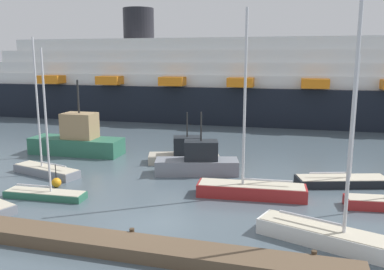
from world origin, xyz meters
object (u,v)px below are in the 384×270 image
sailboat_5 (251,188)px  fishing_boat_0 (198,162)px  fishing_boat_2 (77,140)px  sailboat_3 (45,191)px  sailboat_1 (343,180)px  cruise_ship (246,84)px  sailboat_2 (46,169)px  sailboat_4 (332,233)px  fishing_boat_1 (185,153)px  channel_buoy_0 (56,182)px

sailboat_5 → fishing_boat_0: bearing=-46.6°
sailboat_5 → fishing_boat_2: sailboat_5 is taller
sailboat_3 → sailboat_1: bearing=19.4°
cruise_ship → fishing_boat_0: bearing=-90.4°
sailboat_2 → sailboat_3: 5.38m
sailboat_2 → sailboat_4: sailboat_4 is taller
sailboat_5 → fishing_boat_2: size_ratio=1.36×
fishing_boat_0 → fishing_boat_1: fishing_boat_0 is taller
sailboat_2 → fishing_boat_1: 11.09m
sailboat_5 → fishing_boat_0: (-4.57, 4.09, 0.33)m
sailboat_3 → fishing_boat_1: sailboat_3 is taller
sailboat_5 → sailboat_3: bearing=11.7°
sailboat_2 → fishing_boat_1: (9.09, 6.36, 0.30)m
sailboat_3 → cruise_ship: cruise_ship is taller
sailboat_4 → fishing_boat_1: size_ratio=1.98×
fishing_boat_0 → channel_buoy_0: size_ratio=4.07×
sailboat_1 → sailboat_5: size_ratio=0.77×
sailboat_5 → cruise_ship: 32.70m
sailboat_3 → fishing_boat_2: sailboat_3 is taller
sailboat_5 → fishing_boat_0: 6.14m
sailboat_5 → cruise_ship: size_ratio=0.13×
sailboat_2 → fishing_boat_0: sailboat_2 is taller
sailboat_4 → sailboat_5: sailboat_4 is taller
fishing_boat_0 → channel_buoy_0: fishing_boat_0 is taller
sailboat_4 → fishing_boat_1: (-10.99, 12.83, 0.16)m
sailboat_3 → fishing_boat_2: (-4.31, 11.01, 0.85)m
sailboat_1 → sailboat_4: size_ratio=0.73×
sailboat_1 → fishing_boat_1: bearing=149.1°
sailboat_3 → sailboat_5: size_ratio=0.80×
sailboat_1 → fishing_boat_0: size_ratio=1.37×
cruise_ship → fishing_boat_2: bearing=-116.9°
sailboat_3 → sailboat_5: (12.52, 3.70, 0.15)m
sailboat_4 → fishing_boat_1: sailboat_4 is taller
sailboat_1 → fishing_boat_1: 12.69m
sailboat_3 → sailboat_5: 13.05m
sailboat_2 → sailboat_4: 21.10m
fishing_boat_0 → sailboat_5: bearing=-57.0°
sailboat_3 → cruise_ship: size_ratio=0.10×
sailboat_2 → channel_buoy_0: sailboat_2 is taller
sailboat_2 → sailboat_3: (3.05, -4.43, -0.04)m
sailboat_5 → channel_buoy_0: sailboat_5 is taller
sailboat_1 → sailboat_3: size_ratio=0.96×
sailboat_1 → sailboat_5: (-5.83, -4.04, 0.18)m
sailboat_1 → fishing_boat_2: (-22.66, 3.27, 0.88)m
fishing_boat_0 → cruise_ship: (-0.40, 27.92, 4.11)m
channel_buoy_0 → sailboat_4: bearing=-13.2°
channel_buoy_0 → sailboat_2: bearing=136.3°
sailboat_3 → fishing_boat_1: size_ratio=1.50×
sailboat_2 → channel_buoy_0: size_ratio=6.33×
sailboat_5 → sailboat_2: bearing=-7.5°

